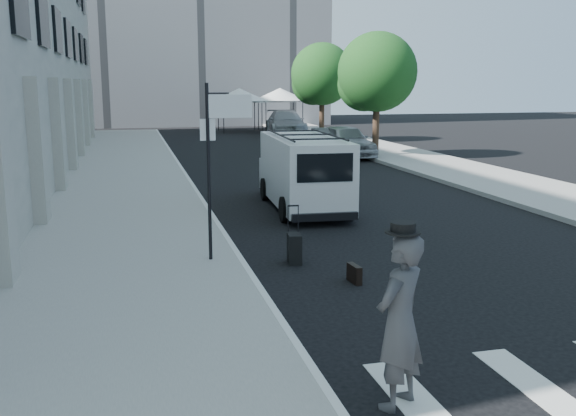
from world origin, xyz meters
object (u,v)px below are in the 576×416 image
cargo_van (303,171)px  suitcase (294,248)px  parked_car_a (346,141)px  parked_car_c (286,123)px  businessman (400,322)px  parked_car_b (329,142)px  briefcase (354,274)px

cargo_van → suitcase: bearing=-103.9°
parked_car_a → parked_car_c: bearing=86.9°
parked_car_c → suitcase: bearing=-97.0°
businessman → suitcase: businessman is taller
parked_car_c → businessman: bearing=-95.4°
suitcase → cargo_van: size_ratio=0.21×
suitcase → cargo_van: cargo_van is taller
cargo_van → parked_car_a: cargo_van is taller
businessman → cargo_van: (2.05, 11.63, 0.07)m
cargo_van → parked_car_b: bearing=72.2°
businessman → briefcase: businessman is taller
suitcase → parked_car_c: parked_car_c is taller
briefcase → parked_car_b: size_ratio=0.11×
parked_car_a → parked_car_b: 0.99m
parked_car_b → parked_car_c: size_ratio=0.71×
businessman → briefcase: bearing=-140.3°
suitcase → cargo_van: bearing=79.7°
businessman → briefcase: (1.09, 4.48, -0.85)m
suitcase → parked_car_b: bearing=77.0°
briefcase → suitcase: (-0.76, 1.52, 0.14)m
businessman → briefcase: 4.69m
cargo_van → parked_car_a: (5.50, 12.11, -0.30)m
briefcase → parked_car_c: bearing=72.7°
businessman → parked_car_b: bearing=-142.4°
businessman → parked_car_c: (7.86, 37.29, -0.17)m
suitcase → parked_car_a: parked_car_a is taller
briefcase → parked_car_b: 20.87m
briefcase → parked_car_c: 33.50m
cargo_van → parked_car_b: 13.78m
parked_car_b → parked_car_c: (0.90, 12.78, 0.17)m
parked_car_c → parked_car_b: bearing=-87.6°
suitcase → parked_car_c: 32.18m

